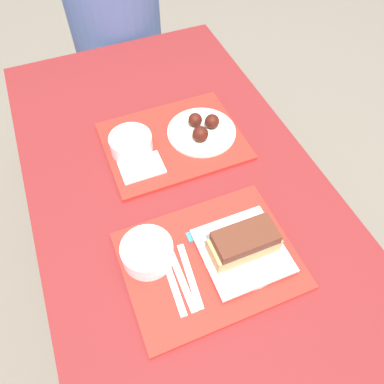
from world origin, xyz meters
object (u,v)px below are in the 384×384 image
Objects in this scene: tray_far at (173,141)px; wings_plate_far at (202,129)px; brisket_sandwich_plate at (244,246)px; bowl_coleslaw_far at (131,143)px; tray_near at (209,260)px; person_seated_across at (114,12)px; bowl_coleslaw_near at (147,252)px.

tray_far is 0.10m from wings_plate_far.
brisket_sandwich_plate is 0.43m from wings_plate_far.
tray_far is at bearing -3.32° from bowl_coleslaw_far.
person_seated_across reaches higher than tray_near.
person_seated_across is at bearing 85.93° from tray_near.
wings_plate_far is 0.81m from person_seated_across.
wings_plate_far reaches higher than tray_near.
brisket_sandwich_plate is at bearing -18.89° from bowl_coleslaw_near.
brisket_sandwich_plate is 0.28× the size of person_seated_across.
bowl_coleslaw_near is at bearing -129.98° from wings_plate_far.
person_seated_across is (0.01, 1.23, -0.03)m from brisket_sandwich_plate.
tray_far is at bearing 60.85° from bowl_coleslaw_near.
brisket_sandwich_plate reaches higher than bowl_coleslaw_near.
person_seated_across is (0.22, 1.16, -0.03)m from bowl_coleslaw_near.
tray_near is at bearing -23.82° from bowl_coleslaw_near.
brisket_sandwich_plate is at bearing -70.66° from bowl_coleslaw_far.
brisket_sandwich_plate reaches higher than wings_plate_far.
bowl_coleslaw_near is at bearing -119.15° from tray_far.
tray_near is at bearing -80.46° from bowl_coleslaw_far.
tray_near is at bearing -110.60° from wings_plate_far.
brisket_sandwich_plate reaches higher than bowl_coleslaw_far.
person_seated_across is at bearing 94.62° from wings_plate_far.
wings_plate_far is (0.22, -0.01, -0.01)m from bowl_coleslaw_far.
bowl_coleslaw_far is at bearing -101.12° from person_seated_across.
bowl_coleslaw_near is 0.63× the size of brisket_sandwich_plate.
wings_plate_far reaches higher than bowl_coleslaw_far.
bowl_coleslaw_far reaches higher than tray_near.
person_seated_across reaches higher than bowl_coleslaw_near.
bowl_coleslaw_near reaches higher than tray_far.
bowl_coleslaw_far is 0.22m from wings_plate_far.
brisket_sandwich_plate is (0.08, -0.01, 0.04)m from tray_near.
bowl_coleslaw_near and bowl_coleslaw_far have the same top height.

